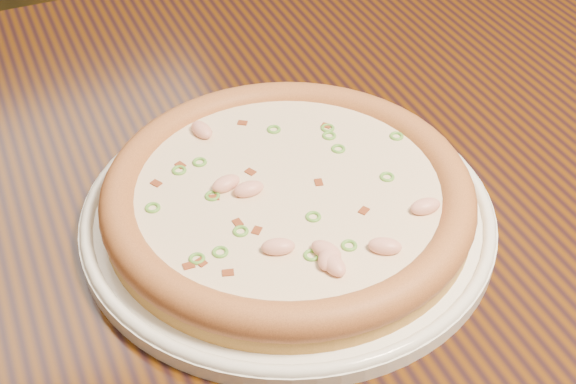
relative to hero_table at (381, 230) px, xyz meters
name	(u,v)px	position (x,y,z in m)	size (l,w,h in m)	color
hero_table	(381,230)	(0.00, 0.00, 0.00)	(1.20, 0.80, 0.75)	black
plate	(288,212)	(-0.12, -0.05, 0.11)	(0.32, 0.32, 0.02)	white
pizza	(288,195)	(-0.12, -0.05, 0.13)	(0.29, 0.29, 0.03)	#C1843E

